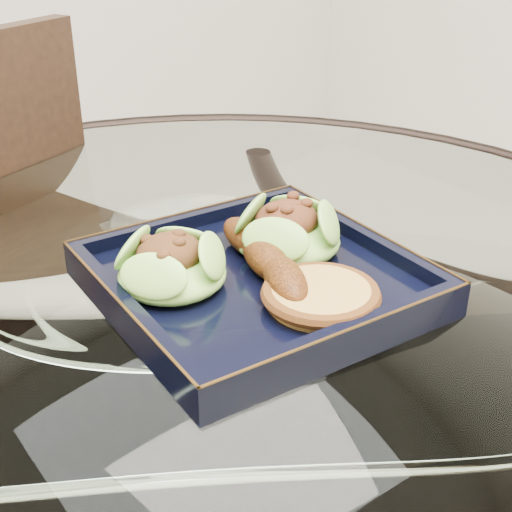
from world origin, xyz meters
TOP-DOWN VIEW (x-y plane):
  - dining_table at (-0.00, -0.00)m, footprint 1.13×1.13m
  - dining_chair at (-0.05, 0.29)m, footprint 0.53×0.53m
  - navy_plate at (0.03, -0.04)m, footprint 0.29×0.29m
  - lettuce_wrap_left at (-0.04, -0.01)m, footprint 0.12×0.12m
  - lettuce_wrap_right at (0.09, -0.02)m, footprint 0.12×0.12m
  - roasted_plantain at (0.04, -0.05)m, footprint 0.08×0.17m
  - crumb_patty at (0.04, -0.12)m, footprint 0.12×0.12m

SIDE VIEW (x-z plane):
  - dining_chair at x=-0.05m, z-range 0.06..1.00m
  - dining_table at x=0.00m, z-range 0.21..0.98m
  - navy_plate at x=0.03m, z-range 0.76..0.78m
  - crumb_patty at x=0.04m, z-range 0.78..0.80m
  - roasted_plantain at x=0.04m, z-range 0.78..0.81m
  - lettuce_wrap_left at x=-0.04m, z-range 0.78..0.82m
  - lettuce_wrap_right at x=0.09m, z-range 0.78..0.82m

